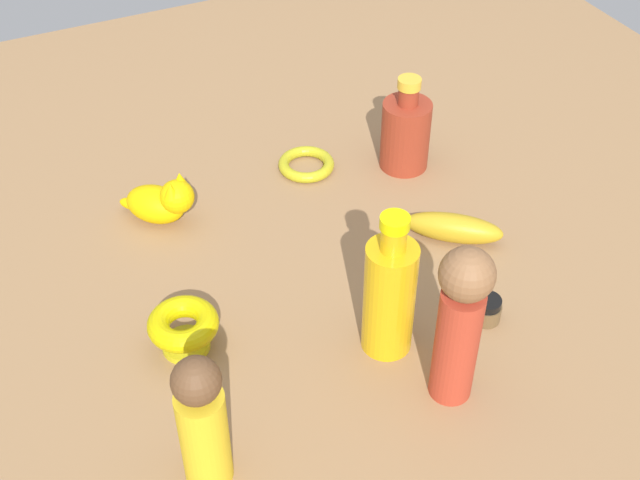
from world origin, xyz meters
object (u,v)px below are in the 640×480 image
person_figure_child (460,321)px  bottle_short (406,132)px  bangle (306,164)px  nail_polish_jar (486,309)px  bowl (183,327)px  person_figure_adult (202,423)px  bottle_tall (389,294)px  cat_figurine (162,201)px  banana (454,228)px

person_figure_child → bottle_short: bearing=157.2°
bangle → nail_polish_jar: nail_polish_jar is taller
bottle_short → nail_polish_jar: 0.40m
bowl → bangle: 0.46m
person_figure_adult → bottle_short: person_figure_adult is taller
nail_polish_jar → person_figure_child: bearing=-52.3°
bottle_tall → nail_polish_jar: (0.02, 0.16, -0.08)m
person_figure_adult → cat_figurine: (-0.50, 0.10, -0.06)m
banana → nail_polish_jar: size_ratio=3.58×
nail_polish_jar → cat_figurine: (-0.42, -0.36, 0.02)m
person_figure_child → bottle_tall: size_ratio=1.07×
bottle_short → bangle: 0.19m
person_figure_adult → bottle_tall: size_ratio=0.89×
bottle_tall → cat_figurine: bearing=-153.2°
bowl → cat_figurine: bearing=168.6°
bottle_short → cat_figurine: bottle_short is taller
bottle_tall → nail_polish_jar: bearing=82.6°
bowl → cat_figurine: size_ratio=0.84×
bottle_short → person_figure_adult: bearing=-49.2°
bowl → nail_polish_jar: size_ratio=2.25×
bottle_short → bottle_tall: bearing=-32.9°
bottle_tall → bottle_short: (-0.37, 0.24, -0.03)m
bowl → bangle: size_ratio=0.99×
bangle → bottle_short: bearing=68.6°
person_figure_child → bottle_tall: person_figure_child is taller
person_figure_adult → bottle_short: 0.71m
bangle → cat_figurine: (0.03, -0.28, 0.03)m
bowl → cat_figurine: (-0.29, 0.06, -0.00)m
bowl → bangle: bowl is taller
person_figure_adult → nail_polish_jar: person_figure_adult is taller
banana → bowl: bearing=43.3°
bottle_tall → person_figure_adult: bearing=-72.2°
bottle_tall → cat_figurine: bottle_tall is taller
bottle_tall → bottle_short: size_ratio=1.31×
person_figure_child → cat_figurine: size_ratio=2.08×
bowl → bottle_short: (-0.25, 0.50, 0.03)m
banana → bottle_tall: bearing=75.1°
banana → bowl: (0.04, -0.47, 0.02)m
person_figure_adult → cat_figurine: 0.51m
banana → cat_figurine: 0.48m
bangle → cat_figurine: 0.28m
bowl → person_figure_child: 0.39m
person_figure_adult → bottle_short: size_ratio=1.17×
person_figure_child → nail_polish_jar: 0.19m
bottle_short → nail_polish_jar: (0.39, -0.08, -0.05)m
bottle_tall → cat_figurine: 0.45m
banana → cat_figurine: bearing=7.5°
bottle_tall → bottle_short: 0.44m
banana → person_figure_child: size_ratio=0.64×
bangle → nail_polish_jar: bearing=10.2°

